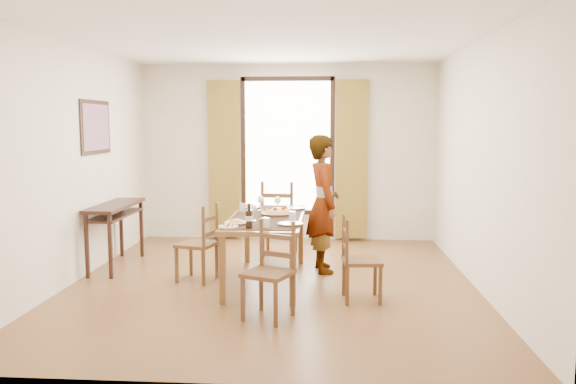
# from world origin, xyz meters

# --- Properties ---
(ground) EXTENTS (5.00, 5.00, 0.00)m
(ground) POSITION_xyz_m (0.00, 0.00, 0.00)
(ground) COLOR #513819
(ground) RESTS_ON ground
(room_shell) EXTENTS (4.60, 5.10, 2.74)m
(room_shell) POSITION_xyz_m (-0.00, 0.13, 1.54)
(room_shell) COLOR silver
(room_shell) RESTS_ON ground
(console_table) EXTENTS (0.38, 1.20, 0.80)m
(console_table) POSITION_xyz_m (-2.03, 0.60, 0.68)
(console_table) COLOR black
(console_table) RESTS_ON ground
(dining_table) EXTENTS (0.82, 1.84, 0.76)m
(dining_table) POSITION_xyz_m (-0.07, 0.07, 0.69)
(dining_table) COLOR brown
(dining_table) RESTS_ON ground
(chair_west) EXTENTS (0.48, 0.48, 0.89)m
(chair_west) POSITION_xyz_m (-0.84, 0.04, 0.41)
(chair_west) COLOR brown
(chair_west) RESTS_ON ground
(chair_north) EXTENTS (0.49, 0.49, 1.03)m
(chair_north) POSITION_xyz_m (-0.04, 1.35, 0.48)
(chair_north) COLOR brown
(chair_north) RESTS_ON ground
(chair_south) EXTENTS (0.52, 0.52, 0.90)m
(chair_south) POSITION_xyz_m (0.09, -1.13, 0.42)
(chair_south) COLOR brown
(chair_south) RESTS_ON ground
(chair_east) EXTENTS (0.41, 0.41, 0.86)m
(chair_east) POSITION_xyz_m (0.93, -0.56, 0.40)
(chair_east) COLOR brown
(chair_east) RESTS_ON ground
(man) EXTENTS (0.77, 0.65, 1.66)m
(man) POSITION_xyz_m (0.57, 0.58, 0.83)
(man) COLOR gray
(man) RESTS_ON ground
(plate_sw) EXTENTS (0.27, 0.27, 0.05)m
(plate_sw) POSITION_xyz_m (-0.34, -0.45, 0.78)
(plate_sw) COLOR silver
(plate_sw) RESTS_ON dining_table
(plate_se) EXTENTS (0.27, 0.27, 0.05)m
(plate_se) POSITION_xyz_m (0.23, -0.46, 0.78)
(plate_se) COLOR silver
(plate_se) RESTS_ON dining_table
(plate_nw) EXTENTS (0.27, 0.27, 0.05)m
(plate_nw) POSITION_xyz_m (-0.35, 0.65, 0.78)
(plate_nw) COLOR silver
(plate_nw) RESTS_ON dining_table
(plate_ne) EXTENTS (0.27, 0.27, 0.05)m
(plate_ne) POSITION_xyz_m (0.20, 0.62, 0.78)
(plate_ne) COLOR silver
(plate_ne) RESTS_ON dining_table
(pasta_platter) EXTENTS (0.40, 0.40, 0.10)m
(pasta_platter) POSITION_xyz_m (0.05, 0.18, 0.81)
(pasta_platter) COLOR red
(pasta_platter) RESTS_ON dining_table
(caprese_plate) EXTENTS (0.20, 0.20, 0.04)m
(caprese_plate) POSITION_xyz_m (-0.38, -0.66, 0.78)
(caprese_plate) COLOR silver
(caprese_plate) RESTS_ON dining_table
(wine_glass_a) EXTENTS (0.08, 0.08, 0.18)m
(wine_glass_a) POSITION_xyz_m (-0.18, -0.27, 0.85)
(wine_glass_a) COLOR white
(wine_glass_a) RESTS_ON dining_table
(wine_glass_b) EXTENTS (0.08, 0.08, 0.18)m
(wine_glass_b) POSITION_xyz_m (0.02, 0.42, 0.85)
(wine_glass_b) COLOR white
(wine_glass_b) RESTS_ON dining_table
(wine_glass_c) EXTENTS (0.08, 0.08, 0.18)m
(wine_glass_c) POSITION_xyz_m (-0.18, 0.47, 0.85)
(wine_glass_c) COLOR white
(wine_glass_c) RESTS_ON dining_table
(tumbler_a) EXTENTS (0.07, 0.07, 0.10)m
(tumbler_a) POSITION_xyz_m (0.24, -0.21, 0.81)
(tumbler_a) COLOR silver
(tumbler_a) RESTS_ON dining_table
(tumbler_b) EXTENTS (0.07, 0.07, 0.10)m
(tumbler_b) POSITION_xyz_m (-0.39, 0.36, 0.81)
(tumbler_b) COLOR silver
(tumbler_b) RESTS_ON dining_table
(tumbler_c) EXTENTS (0.07, 0.07, 0.10)m
(tumbler_c) POSITION_xyz_m (0.00, -0.64, 0.81)
(tumbler_c) COLOR silver
(tumbler_c) RESTS_ON dining_table
(wine_bottle) EXTENTS (0.07, 0.07, 0.25)m
(wine_bottle) POSITION_xyz_m (-0.17, -0.68, 0.88)
(wine_bottle) COLOR black
(wine_bottle) RESTS_ON dining_table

